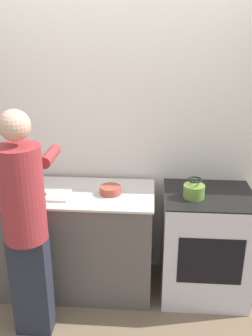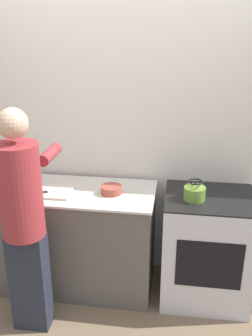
{
  "view_description": "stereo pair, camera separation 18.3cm",
  "coord_description": "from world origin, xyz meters",
  "px_view_note": "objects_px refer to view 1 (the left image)",
  "views": [
    {
      "loc": [
        0.28,
        -2.38,
        2.15
      ],
      "look_at": [
        0.1,
        0.2,
        1.14
      ],
      "focal_mm": 40.0,
      "sensor_mm": 36.0,
      "label": 1
    },
    {
      "loc": [
        0.47,
        -2.37,
        2.15
      ],
      "look_at": [
        0.1,
        0.2,
        1.14
      ],
      "focal_mm": 40.0,
      "sensor_mm": 36.0,
      "label": 2
    }
  ],
  "objects_px": {
    "person": "(26,220)",
    "knife": "(48,194)",
    "oven": "(205,244)",
    "canister_jar": "(2,173)",
    "cutting_board": "(46,194)",
    "kettle": "(194,190)",
    "bowl_prep": "(110,190)"
  },
  "relations": [
    {
      "from": "canister_jar",
      "to": "knife",
      "type": "bearing_deg",
      "value": -30.21
    },
    {
      "from": "cutting_board",
      "to": "kettle",
      "type": "relative_size",
      "value": 2.33
    },
    {
      "from": "oven",
      "to": "knife",
      "type": "height_order",
      "value": "knife"
    },
    {
      "from": "person",
      "to": "kettle",
      "type": "distance_m",
      "value": 1.25
    },
    {
      "from": "person",
      "to": "knife",
      "type": "bearing_deg",
      "value": 84.74
    },
    {
      "from": "kettle",
      "to": "bowl_prep",
      "type": "height_order",
      "value": "kettle"
    },
    {
      "from": "cutting_board",
      "to": "oven",
      "type": "bearing_deg",
      "value": 3.67
    },
    {
      "from": "person",
      "to": "bowl_prep",
      "type": "xyz_separation_m",
      "value": [
        0.52,
        0.51,
        0.01
      ]
    },
    {
      "from": "oven",
      "to": "bowl_prep",
      "type": "distance_m",
      "value": 0.91
    },
    {
      "from": "oven",
      "to": "person",
      "type": "xyz_separation_m",
      "value": [
        -1.29,
        -0.52,
        0.46
      ]
    },
    {
      "from": "knife",
      "to": "canister_jar",
      "type": "bearing_deg",
      "value": 123.87
    },
    {
      "from": "oven",
      "to": "person",
      "type": "relative_size",
      "value": 0.54
    },
    {
      "from": "kettle",
      "to": "person",
      "type": "bearing_deg",
      "value": -158.49
    },
    {
      "from": "person",
      "to": "knife",
      "type": "height_order",
      "value": "person"
    },
    {
      "from": "person",
      "to": "canister_jar",
      "type": "xyz_separation_m",
      "value": [
        -0.42,
        0.69,
        0.05
      ]
    },
    {
      "from": "oven",
      "to": "canister_jar",
      "type": "relative_size",
      "value": 6.23
    },
    {
      "from": "knife",
      "to": "canister_jar",
      "type": "xyz_separation_m",
      "value": [
        -0.46,
        0.27,
        0.05
      ]
    },
    {
      "from": "knife",
      "to": "oven",
      "type": "bearing_deg",
      "value": -21.48
    },
    {
      "from": "knife",
      "to": "kettle",
      "type": "relative_size",
      "value": 1.13
    },
    {
      "from": "person",
      "to": "bowl_prep",
      "type": "bearing_deg",
      "value": 44.39
    },
    {
      "from": "kettle",
      "to": "canister_jar",
      "type": "height_order",
      "value": "kettle"
    },
    {
      "from": "knife",
      "to": "bowl_prep",
      "type": "relative_size",
      "value": 1.09
    },
    {
      "from": "person",
      "to": "bowl_prep",
      "type": "height_order",
      "value": "person"
    },
    {
      "from": "cutting_board",
      "to": "bowl_prep",
      "type": "bearing_deg",
      "value": 7.6
    },
    {
      "from": "person",
      "to": "cutting_board",
      "type": "distance_m",
      "value": 0.44
    },
    {
      "from": "knife",
      "to": "bowl_prep",
      "type": "height_order",
      "value": "bowl_prep"
    },
    {
      "from": "cutting_board",
      "to": "bowl_prep",
      "type": "relative_size",
      "value": 2.25
    },
    {
      "from": "bowl_prep",
      "to": "kettle",
      "type": "bearing_deg",
      "value": -4.3
    },
    {
      "from": "oven",
      "to": "person",
      "type": "height_order",
      "value": "person"
    },
    {
      "from": "kettle",
      "to": "cutting_board",
      "type": "bearing_deg",
      "value": -179.09
    },
    {
      "from": "oven",
      "to": "kettle",
      "type": "xyz_separation_m",
      "value": [
        -0.13,
        -0.06,
        0.52
      ]
    },
    {
      "from": "person",
      "to": "knife",
      "type": "relative_size",
      "value": 9.12
    }
  ]
}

